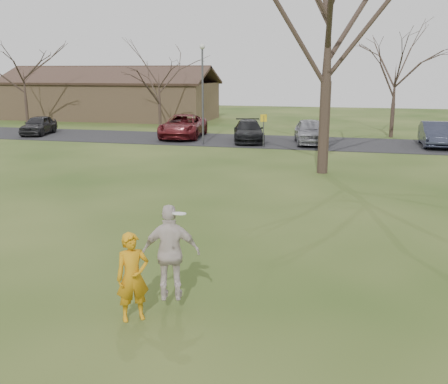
# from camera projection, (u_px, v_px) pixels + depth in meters

# --- Properties ---
(ground) EXTENTS (120.00, 120.00, 0.00)m
(ground) POSITION_uv_depth(u_px,v_px,m) (176.00, 310.00, 10.23)
(ground) COLOR #1E380F
(ground) RESTS_ON ground
(parking_strip) EXTENTS (62.00, 6.50, 0.04)m
(parking_strip) POSITION_uv_depth(u_px,v_px,m) (301.00, 142.00, 33.82)
(parking_strip) COLOR black
(parking_strip) RESTS_ON ground
(player_defender) EXTENTS (0.75, 0.70, 1.73)m
(player_defender) POSITION_uv_depth(u_px,v_px,m) (133.00, 277.00, 9.65)
(player_defender) COLOR #C07F0F
(player_defender) RESTS_ON ground
(car_0) EXTENTS (2.44, 4.34, 1.39)m
(car_0) POSITION_uv_depth(u_px,v_px,m) (39.00, 125.00, 37.78)
(car_0) COLOR #232325
(car_0) RESTS_ON parking_strip
(car_2) EXTENTS (3.24, 6.01, 1.60)m
(car_2) POSITION_uv_depth(u_px,v_px,m) (183.00, 126.00, 35.99)
(car_2) COLOR maroon
(car_2) RESTS_ON parking_strip
(car_3) EXTENTS (2.98, 5.09, 1.39)m
(car_3) POSITION_uv_depth(u_px,v_px,m) (249.00, 131.00, 34.02)
(car_3) COLOR black
(car_3) RESTS_ON parking_strip
(car_4) EXTENTS (2.64, 4.94, 1.60)m
(car_4) POSITION_uv_depth(u_px,v_px,m) (310.00, 131.00, 33.01)
(car_4) COLOR gray
(car_4) RESTS_ON parking_strip
(car_5) EXTENTS (1.63, 4.60, 1.51)m
(car_5) POSITION_uv_depth(u_px,v_px,m) (435.00, 134.00, 31.85)
(car_5) COLOR #272A3A
(car_5) RESTS_ON parking_strip
(catching_play) EXTENTS (1.21, 0.75, 1.93)m
(catching_play) POSITION_uv_depth(u_px,v_px,m) (171.00, 253.00, 9.95)
(catching_play) COLOR beige
(catching_play) RESTS_ON ground
(building) EXTENTS (20.60, 8.50, 5.14)m
(building) POSITION_uv_depth(u_px,v_px,m) (111.00, 99.00, 50.35)
(building) COLOR #8C6D4C
(building) RESTS_ON ground
(lamp_post) EXTENTS (0.34, 0.34, 6.27)m
(lamp_post) POSITION_uv_depth(u_px,v_px,m) (203.00, 82.00, 31.96)
(lamp_post) COLOR #47474C
(lamp_post) RESTS_ON ground
(sign_yellow) EXTENTS (0.35, 0.35, 2.08)m
(sign_yellow) POSITION_uv_depth(u_px,v_px,m) (264.00, 125.00, 31.13)
(sign_yellow) COLOR #47474C
(sign_yellow) RESTS_ON ground
(big_tree) EXTENTS (9.00, 9.00, 14.00)m
(big_tree) POSITION_uv_depth(u_px,v_px,m) (329.00, 16.00, 22.29)
(big_tree) COLOR #352821
(big_tree) RESTS_ON ground
(small_tree_row) EXTENTS (55.00, 5.90, 8.50)m
(small_tree_row) POSITION_uv_depth(u_px,v_px,m) (371.00, 82.00, 36.66)
(small_tree_row) COLOR #352821
(small_tree_row) RESTS_ON ground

